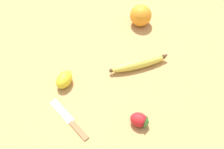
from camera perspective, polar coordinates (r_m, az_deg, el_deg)
ground_plane at (r=0.92m, az=-0.81°, el=1.22°), size 3.00×3.00×0.00m
banana at (r=0.92m, az=6.02°, el=2.44°), size 0.22×0.10×0.04m
orange at (r=1.07m, az=6.27°, el=12.66°), size 0.09×0.09×0.09m
strawberry at (r=0.78m, az=6.19°, el=-9.85°), size 0.07×0.06×0.04m
lemon at (r=0.88m, az=-10.35°, el=-1.08°), size 0.07×0.08×0.05m
paring_knife at (r=0.81m, az=-9.11°, el=-9.82°), size 0.13×0.15×0.01m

